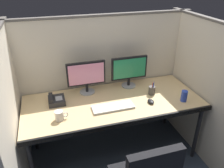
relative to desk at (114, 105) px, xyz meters
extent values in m
cube|color=beige|center=(0.00, 0.46, 0.08)|extent=(2.20, 0.05, 1.55)
cube|color=#605B56|center=(0.00, 0.46, 0.87)|extent=(2.21, 0.06, 0.02)
cube|color=beige|center=(-0.99, -0.09, 0.08)|extent=(0.05, 1.40, 1.55)
cube|color=beige|center=(0.99, -0.09, 0.08)|extent=(0.05, 1.40, 1.55)
cube|color=#605B56|center=(0.99, -0.09, 0.87)|extent=(0.06, 1.41, 0.02)
cube|color=tan|center=(0.00, 0.01, 0.03)|extent=(1.90, 0.80, 0.04)
cube|color=black|center=(0.00, -0.38, 0.03)|extent=(1.90, 0.02, 0.05)
cylinder|color=black|center=(0.89, -0.33, -0.34)|extent=(0.04, 0.04, 0.70)
cylinder|color=black|center=(-0.89, 0.35, -0.34)|extent=(0.04, 0.04, 0.70)
cylinder|color=black|center=(0.89, 0.35, -0.34)|extent=(0.04, 0.04, 0.70)
cylinder|color=gray|center=(-0.23, 0.28, 0.06)|extent=(0.17, 0.17, 0.01)
cylinder|color=black|center=(-0.23, 0.28, 0.11)|extent=(0.03, 0.03, 0.09)
cube|color=black|center=(-0.23, 0.28, 0.29)|extent=(0.43, 0.03, 0.27)
cube|color=pink|center=(-0.23, 0.26, 0.29)|extent=(0.39, 0.01, 0.23)
cylinder|color=gray|center=(0.28, 0.29, 0.06)|extent=(0.17, 0.17, 0.01)
cylinder|color=black|center=(0.28, 0.29, 0.11)|extent=(0.03, 0.03, 0.09)
cube|color=black|center=(0.28, 0.29, 0.29)|extent=(0.43, 0.03, 0.27)
cube|color=#268C59|center=(0.28, 0.27, 0.29)|extent=(0.39, 0.01, 0.23)
cube|color=silver|center=(-0.04, -0.12, 0.06)|extent=(0.43, 0.15, 0.02)
ellipsoid|color=black|center=(0.37, -0.14, 0.07)|extent=(0.06, 0.10, 0.03)
cylinder|color=#59595B|center=(0.37, -0.12, 0.08)|extent=(0.01, 0.01, 0.01)
cube|color=black|center=(-0.59, 0.15, 0.08)|extent=(0.17, 0.19, 0.06)
cube|color=black|center=(-0.64, 0.15, 0.12)|extent=(0.04, 0.17, 0.03)
cube|color=gray|center=(-0.56, 0.14, 0.11)|extent=(0.07, 0.09, 0.00)
cylinder|color=#4C4742|center=(0.46, 0.03, 0.10)|extent=(0.08, 0.08, 0.09)
cylinder|color=red|center=(0.46, 0.02, 0.13)|extent=(0.01, 0.01, 0.14)
cylinder|color=#263FB2|center=(0.47, 0.01, 0.13)|extent=(0.01, 0.01, 0.15)
cylinder|color=black|center=(0.46, 0.02, 0.13)|extent=(0.01, 0.01, 0.13)
cylinder|color=silver|center=(-0.59, -0.16, 0.10)|extent=(0.08, 0.08, 0.09)
torus|color=silver|center=(-0.53, -0.16, 0.10)|extent=(0.06, 0.01, 0.06)
cylinder|color=#263FB2|center=(0.72, -0.21, 0.11)|extent=(0.07, 0.07, 0.12)
camera|label=1|loc=(-0.61, -1.94, 1.32)|focal=35.67mm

